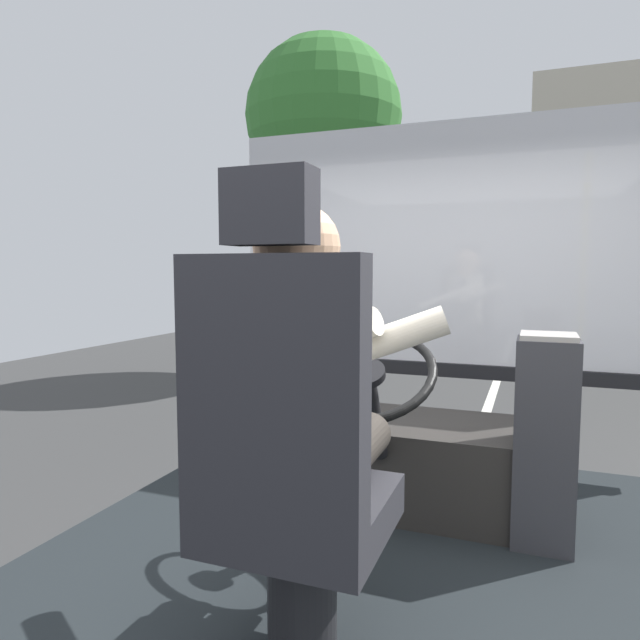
% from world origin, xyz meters
% --- Properties ---
extents(ground, '(18.00, 44.00, 0.06)m').
position_xyz_m(ground, '(0.00, 8.80, -0.02)').
color(ground, '#343434').
extents(driver_seat, '(0.48, 0.48, 1.34)m').
position_xyz_m(driver_seat, '(-0.08, -0.39, 1.27)').
color(driver_seat, black).
rests_on(driver_seat, bus_floor).
extents(bus_driver, '(0.75, 0.57, 0.80)m').
position_xyz_m(bus_driver, '(-0.08, -0.27, 1.47)').
color(bus_driver, '#332D28').
rests_on(bus_driver, driver_seat).
extents(steering_console, '(1.10, 1.03, 0.85)m').
position_xyz_m(steering_console, '(-0.08, 0.81, 0.91)').
color(steering_console, '#282623').
rests_on(steering_console, bus_floor).
extents(fare_box, '(0.23, 0.24, 0.85)m').
position_xyz_m(fare_box, '(0.58, 0.64, 1.11)').
color(fare_box, '#333338').
rests_on(fare_box, bus_floor).
extents(windshield_panel, '(2.50, 0.08, 1.48)m').
position_xyz_m(windshield_panel, '(0.00, 1.62, 1.74)').
color(windshield_panel, silver).
extents(street_tree, '(2.61, 2.61, 5.64)m').
position_xyz_m(street_tree, '(-2.88, 7.32, 4.29)').
color(street_tree, '#4C3828').
rests_on(street_tree, ground).
extents(parked_car_black, '(2.01, 3.91, 1.40)m').
position_xyz_m(parked_car_black, '(3.98, 22.23, 0.72)').
color(parked_car_black, black).
rests_on(parked_car_black, ground).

